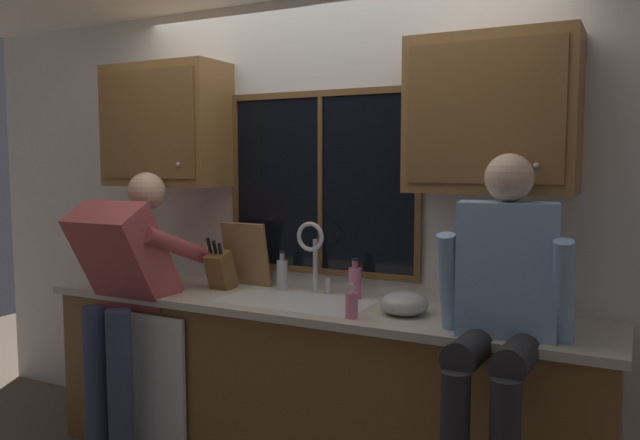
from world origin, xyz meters
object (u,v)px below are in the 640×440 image
(person_standing, at_px, (123,287))
(bottle_green_glass, at_px, (282,274))
(knife_block, at_px, (221,270))
(person_sitting_on_counter, at_px, (501,296))
(bottle_tall_clear, at_px, (355,282))
(cutting_board, at_px, (246,254))
(mixing_bowl, at_px, (404,303))
(soap_dispenser, at_px, (352,305))

(person_standing, distance_m, bottle_green_glass, 0.86)
(knife_block, relative_size, bottle_green_glass, 1.43)
(person_sitting_on_counter, bearing_deg, bottle_tall_clear, 151.75)
(knife_block, distance_m, bottle_tall_clear, 0.79)
(person_sitting_on_counter, height_order, bottle_green_glass, person_sitting_on_counter)
(person_sitting_on_counter, distance_m, cutting_board, 1.63)
(person_sitting_on_counter, bearing_deg, knife_block, 168.49)
(person_standing, relative_size, bottle_green_glass, 7.04)
(person_standing, relative_size, mixing_bowl, 6.79)
(knife_block, height_order, cutting_board, cutting_board)
(knife_block, xyz_separation_m, cutting_board, (0.07, 0.15, 0.08))
(knife_block, height_order, soap_dispenser, knife_block)
(mixing_bowl, relative_size, soap_dispenser, 1.41)
(cutting_board, bearing_deg, knife_block, -116.19)
(bottle_tall_clear, bearing_deg, bottle_green_glass, 179.36)
(knife_block, bearing_deg, soap_dispenser, -15.89)
(cutting_board, height_order, mixing_bowl, cutting_board)
(person_sitting_on_counter, relative_size, soap_dispenser, 7.58)
(bottle_green_glass, bearing_deg, mixing_bowl, -15.12)
(person_standing, xyz_separation_m, cutting_board, (0.43, 0.54, 0.14))
(knife_block, distance_m, mixing_bowl, 1.14)
(knife_block, bearing_deg, bottle_green_glass, 21.36)
(soap_dispenser, bearing_deg, bottle_tall_clear, 111.93)
(knife_block, distance_m, cutting_board, 0.18)
(person_standing, relative_size, cutting_board, 4.17)
(person_standing, height_order, mixing_bowl, person_standing)
(person_sitting_on_counter, height_order, cutting_board, person_sitting_on_counter)
(soap_dispenser, xyz_separation_m, bottle_tall_clear, (-0.16, 0.39, 0.03))
(cutting_board, xyz_separation_m, bottle_green_glass, (0.26, -0.02, -0.09))
(mixing_bowl, xyz_separation_m, bottle_green_glass, (-0.80, 0.22, 0.04))
(person_standing, xyz_separation_m, bottle_tall_clear, (1.14, 0.51, 0.04))
(mixing_bowl, distance_m, bottle_tall_clear, 0.41)
(person_sitting_on_counter, bearing_deg, cutting_board, 162.82)
(person_standing, bearing_deg, bottle_green_glass, 36.99)
(mixing_bowl, height_order, bottle_tall_clear, bottle_tall_clear)
(soap_dispenser, height_order, bottle_tall_clear, bottle_tall_clear)
(bottle_green_glass, distance_m, bottle_tall_clear, 0.45)
(person_standing, relative_size, person_sitting_on_counter, 1.26)
(person_standing, relative_size, bottle_tall_clear, 7.32)
(soap_dispenser, bearing_deg, mixing_bowl, 42.96)
(knife_block, bearing_deg, mixing_bowl, -4.41)
(cutting_board, relative_size, mixing_bowl, 1.63)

